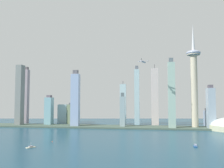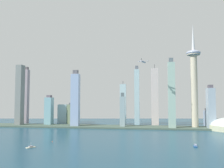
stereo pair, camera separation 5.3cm
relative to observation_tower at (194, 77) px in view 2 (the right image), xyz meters
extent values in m
cube|color=#485C4E|center=(-216.80, -6.61, -134.11)|extent=(837.50, 74.94, 3.83)
cylinder|color=beige|center=(0.00, 0.00, -34.81)|extent=(17.28, 17.28, 202.42)
ellipsoid|color=#A3ADC9|center=(0.00, 0.00, 66.39)|extent=(37.39, 37.39, 13.92)
torus|color=beige|center=(0.00, 0.00, 61.52)|extent=(34.57, 34.57, 2.78)
cone|color=silver|center=(0.00, 0.00, 110.28)|extent=(8.64, 8.64, 73.86)
cube|color=#7EB0BD|center=(-414.81, 17.42, -94.55)|extent=(20.64, 23.52, 82.96)
cube|color=#645661|center=(-414.81, 17.42, -49.51)|extent=(12.39, 14.11, 7.11)
cube|color=beige|center=(-102.96, 43.84, -52.29)|extent=(20.03, 23.62, 167.47)
cylinder|color=#4C4C51|center=(-102.96, 43.84, 37.46)|extent=(1.60, 1.60, 12.05)
cube|color=#9FA9C2|center=(43.51, 60.19, -113.37)|extent=(13.34, 25.21, 45.30)
cube|color=#5C595D|center=(43.51, 60.19, -87.51)|extent=(8.01, 15.12, 6.43)
cube|color=gray|center=(-496.99, -4.27, -46.59)|extent=(17.60, 23.59, 178.87)
cube|color=#8FA5AC|center=(-192.11, -7.55, -93.62)|extent=(14.13, 13.80, 84.81)
cube|color=#525D62|center=(-192.11, -7.55, -45.95)|extent=(8.48, 8.28, 10.54)
cube|color=#ABC6CE|center=(-201.04, 93.72, -72.89)|extent=(19.26, 12.71, 126.26)
cylinder|color=#4C4C51|center=(-201.04, 93.72, -4.76)|extent=(1.60, 1.60, 10.02)
cube|color=#9E8E99|center=(-504.92, 48.47, -49.83)|extent=(13.47, 16.03, 172.38)
cube|color=#5A5156|center=(-504.92, 48.47, 40.74)|extent=(8.08, 9.62, 8.77)
cube|color=#97A9B8|center=(36.39, -17.69, -83.28)|extent=(18.06, 27.34, 105.50)
cube|color=#554E58|center=(36.39, -17.69, -26.27)|extent=(10.84, 16.40, 8.51)
cube|color=#9CBCAE|center=(-61.91, -25.24, -49.06)|extent=(18.30, 12.46, 173.94)
cube|color=slate|center=(-61.91, -25.24, 43.77)|extent=(10.98, 7.48, 11.72)
cube|color=#A0C0C9|center=(-155.85, 70.71, -51.58)|extent=(15.06, 21.78, 168.89)
cube|color=#555C66|center=(-155.85, 70.71, 38.64)|extent=(9.04, 13.07, 11.55)
cube|color=#9EBEC8|center=(-384.72, 56.96, -105.03)|extent=(27.99, 25.23, 61.99)
cube|color=gray|center=(-353.10, 42.82, -105.12)|extent=(23.95, 17.59, 61.81)
cube|color=#4E535B|center=(-353.10, 42.82, -71.52)|extent=(14.37, 10.55, 5.41)
cube|color=#95AAD2|center=(-325.14, -11.73, -61.84)|extent=(22.91, 18.63, 148.36)
cube|color=#5D5A61|center=(-325.14, -11.73, 18.13)|extent=(13.75, 11.18, 11.58)
cube|color=navy|center=(-49.80, -264.33, -135.18)|extent=(6.33, 14.71, 1.68)
cube|color=#8D95AF|center=(-49.80, -264.33, -133.12)|extent=(4.13, 6.58, 2.44)
cube|color=beige|center=(-304.29, -309.54, -135.42)|extent=(11.95, 15.08, 1.20)
cube|color=#9F9AA3|center=(-304.29, -309.54, -134.05)|extent=(6.34, 7.31, 1.55)
cylinder|color=silver|center=(-304.29, -309.54, -130.16)|extent=(0.24, 0.24, 6.21)
cone|color=#E54C19|center=(-292.44, -253.47, -134.98)|extent=(1.34, 1.34, 2.09)
cylinder|color=#B3B1C4|center=(-133.72, -75.99, 32.71)|extent=(12.98, 28.61, 3.40)
sphere|color=#B3B1C4|center=(-128.83, -62.26, 32.71)|extent=(3.40, 3.40, 3.40)
cube|color=#B3B1C4|center=(-133.72, -75.99, 34.24)|extent=(28.03, 12.78, 0.50)
cube|color=#B3B1C4|center=(-137.83, -87.53, 33.22)|extent=(10.21, 5.60, 0.40)
cube|color=#2D333D|center=(-137.83, -87.53, 36.91)|extent=(1.27, 2.42, 5.00)
camera|label=1|loc=(-123.94, -665.91, -63.89)|focal=38.56mm
camera|label=2|loc=(-123.89, -665.90, -63.89)|focal=38.56mm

